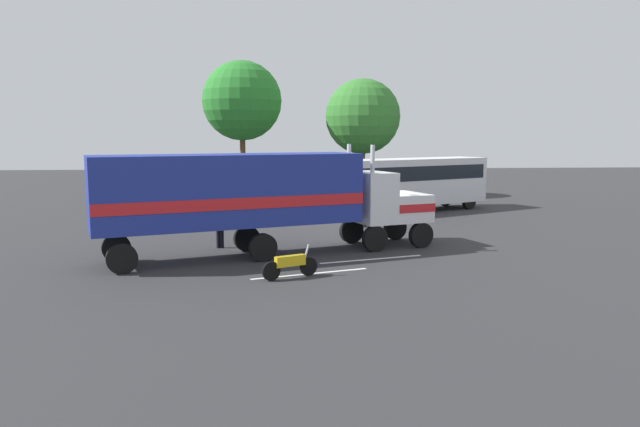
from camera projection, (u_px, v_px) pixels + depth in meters
ground_plane at (379, 243)px, 27.14m from camera, size 120.00×120.00×0.00m
lane_stripe_near at (372, 259)px, 23.61m from camera, size 4.27×1.39×0.01m
lane_stripe_mid at (310, 274)px, 21.15m from camera, size 4.23×1.51×0.01m
semi_truck at (257, 194)px, 23.97m from camera, size 14.18×7.06×4.50m
person_bystander at (220, 228)px, 25.93m from camera, size 0.34×0.45×1.63m
parked_bus at (411, 180)px, 38.07m from camera, size 10.94×7.32×3.40m
parked_car at (199, 205)px, 35.11m from camera, size 4.62×4.04×1.57m
motorcycle at (290, 264)px, 20.48m from camera, size 1.94×1.02×1.12m
tree_left at (363, 117)px, 47.45m from camera, size 5.97×5.97×9.35m
tree_center at (242, 101)px, 47.27m from camera, size 6.31×6.31×10.75m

